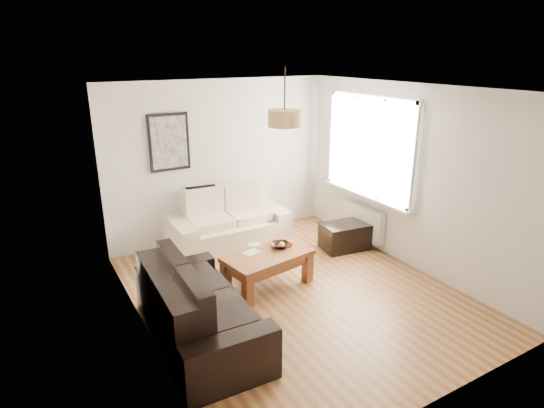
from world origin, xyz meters
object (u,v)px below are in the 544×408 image
loveseat_cream (228,220)px  sofa_leather (199,305)px  ottoman (345,236)px  coffee_table (268,270)px

loveseat_cream → sofa_leather: bearing=-121.4°
ottoman → sofa_leather: bearing=-159.3°
sofa_leather → coffee_table: size_ratio=1.68×
sofa_leather → ottoman: bearing=-67.4°
loveseat_cream → sofa_leather: loveseat_cream is taller
loveseat_cream → coffee_table: loveseat_cream is taller
sofa_leather → coffee_table: (1.21, 0.65, -0.18)m
coffee_table → ottoman: bearing=14.7°
sofa_leather → ottoman: 3.09m
coffee_table → ottoman: (1.67, 0.44, -0.03)m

